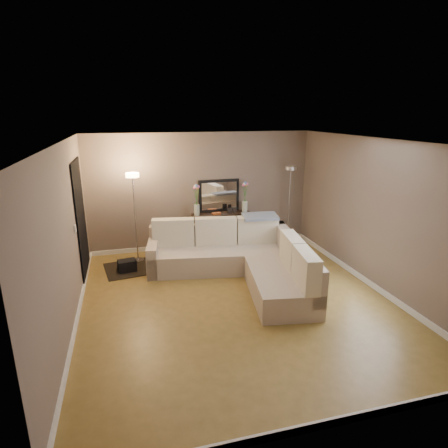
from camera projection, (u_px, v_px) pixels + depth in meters
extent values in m
cube|color=olive|center=(236.00, 301.00, 6.22)|extent=(5.00, 5.50, 0.01)
cube|color=white|center=(238.00, 141.00, 5.47)|extent=(5.00, 5.50, 0.01)
cube|color=#78685C|center=(202.00, 191.00, 8.40)|extent=(5.00, 0.02, 2.60)
cube|color=#78685C|center=(328.00, 314.00, 3.29)|extent=(5.00, 0.02, 2.60)
cube|color=#78685C|center=(65.00, 239.00, 5.23)|extent=(0.02, 5.50, 2.60)
cube|color=#78685C|center=(376.00, 215.00, 6.46)|extent=(0.02, 5.50, 2.60)
cube|color=white|center=(203.00, 244.00, 8.74)|extent=(5.00, 0.03, 0.10)
cube|color=white|center=(316.00, 426.00, 3.67)|extent=(5.00, 0.03, 0.10)
cube|color=white|center=(77.00, 318.00, 5.59)|extent=(0.03, 5.50, 0.10)
cube|color=white|center=(367.00, 281.00, 6.81)|extent=(0.03, 5.50, 0.10)
cube|color=black|center=(81.00, 220.00, 6.87)|extent=(0.02, 1.20, 2.20)
cube|color=white|center=(75.00, 228.00, 6.05)|extent=(0.02, 0.08, 0.12)
cube|color=#C3B19E|center=(220.00, 258.00, 7.46)|extent=(2.89, 1.38, 0.43)
cube|color=#C3B19E|center=(218.00, 238.00, 7.73)|extent=(2.77, 0.65, 0.60)
cube|color=#C3B19E|center=(153.00, 257.00, 7.31)|extent=(0.34, 0.98, 0.60)
cube|color=#C3B19E|center=(280.00, 286.00, 6.28)|extent=(1.21, 1.83, 0.43)
cube|color=#C3B19E|center=(295.00, 258.00, 6.68)|extent=(0.63, 2.66, 0.60)
cube|color=#EEE3C2|center=(173.00, 232.00, 7.47)|extent=(0.86, 0.36, 0.55)
cube|color=#EEE3C2|center=(216.00, 231.00, 7.56)|extent=(0.86, 0.36, 0.55)
cube|color=#EEE3C2|center=(257.00, 230.00, 7.64)|extent=(0.86, 0.36, 0.55)
cube|color=#EEE3C2|center=(292.00, 251.00, 6.46)|extent=(0.35, 0.79, 0.55)
cube|color=#EEE3C2|center=(306.00, 269.00, 5.70)|extent=(0.35, 0.79, 0.55)
cube|color=gray|center=(260.00, 216.00, 7.58)|extent=(0.74, 0.48, 0.09)
cube|color=black|center=(221.00, 214.00, 8.44)|extent=(1.34, 0.41, 0.04)
cube|color=black|center=(197.00, 236.00, 8.26)|extent=(0.05, 0.05, 0.78)
cube|color=black|center=(194.00, 232.00, 8.52)|extent=(0.05, 0.05, 0.78)
cube|color=black|center=(249.00, 231.00, 8.60)|extent=(0.05, 0.05, 0.78)
cube|color=black|center=(244.00, 227.00, 8.86)|extent=(0.05, 0.05, 0.78)
cube|color=black|center=(221.00, 240.00, 8.62)|extent=(1.26, 0.37, 0.03)
cube|color=#BF3333|center=(198.00, 237.00, 8.43)|extent=(0.04, 0.16, 0.19)
cube|color=#3359A5|center=(200.00, 237.00, 8.44)|extent=(0.04, 0.17, 0.22)
cube|color=gold|center=(202.00, 236.00, 8.45)|extent=(0.05, 0.17, 0.24)
cube|color=#3F7F4C|center=(204.00, 237.00, 8.47)|extent=(0.06, 0.17, 0.19)
cube|color=#994C99|center=(206.00, 236.00, 8.49)|extent=(0.04, 0.16, 0.22)
cube|color=orange|center=(208.00, 236.00, 8.49)|extent=(0.04, 0.17, 0.24)
cube|color=#262626|center=(210.00, 236.00, 8.51)|extent=(0.05, 0.17, 0.19)
cube|color=#4C99B2|center=(213.00, 236.00, 8.53)|extent=(0.06, 0.17, 0.22)
cube|color=#B2A58C|center=(215.00, 235.00, 8.54)|extent=(0.04, 0.16, 0.24)
cube|color=brown|center=(216.00, 236.00, 8.55)|extent=(0.04, 0.17, 0.19)
cube|color=navy|center=(218.00, 235.00, 8.56)|extent=(0.05, 0.17, 0.22)
cube|color=gold|center=(221.00, 234.00, 8.58)|extent=(0.06, 0.17, 0.24)
cube|color=black|center=(219.00, 196.00, 8.49)|extent=(0.94, 0.08, 0.74)
cube|color=white|center=(219.00, 196.00, 8.47)|extent=(0.82, 0.04, 0.61)
cube|color=#C55922|center=(216.00, 213.00, 8.37)|extent=(0.19, 0.13, 0.04)
cube|color=black|center=(230.00, 211.00, 8.43)|extent=(0.10, 0.02, 0.13)
cube|color=black|center=(235.00, 211.00, 8.46)|extent=(0.08, 0.02, 0.11)
cylinder|color=silver|center=(197.00, 210.00, 8.25)|extent=(0.13, 0.13, 0.25)
cylinder|color=#38722D|center=(196.00, 197.00, 8.16)|extent=(0.10, 0.01, 0.42)
sphere|color=#E5598C|center=(195.00, 188.00, 8.09)|extent=(0.07, 0.07, 0.07)
cylinder|color=#38722D|center=(196.00, 197.00, 8.16)|extent=(0.06, 0.01, 0.45)
sphere|color=white|center=(195.00, 187.00, 8.09)|extent=(0.07, 0.07, 0.07)
cylinder|color=#38722D|center=(196.00, 197.00, 8.16)|extent=(0.01, 0.01, 0.47)
sphere|color=#598CE5|center=(196.00, 186.00, 8.09)|extent=(0.07, 0.07, 0.07)
cylinder|color=#38722D|center=(197.00, 197.00, 8.17)|extent=(0.05, 0.01, 0.43)
sphere|color=#E58C4C|center=(197.00, 188.00, 8.11)|extent=(0.07, 0.07, 0.07)
cylinder|color=#38722D|center=(197.00, 197.00, 8.17)|extent=(0.10, 0.01, 0.44)
sphere|color=#D866B2|center=(198.00, 187.00, 8.11)|extent=(0.07, 0.07, 0.07)
cylinder|color=silver|center=(245.00, 207.00, 8.56)|extent=(0.13, 0.13, 0.25)
cylinder|color=#38722D|center=(244.00, 194.00, 8.47)|extent=(0.10, 0.01, 0.42)
sphere|color=#E5598C|center=(243.00, 185.00, 8.41)|extent=(0.07, 0.07, 0.07)
cylinder|color=#38722D|center=(245.00, 194.00, 8.47)|extent=(0.06, 0.01, 0.45)
sphere|color=white|center=(244.00, 184.00, 8.41)|extent=(0.07, 0.07, 0.07)
cylinder|color=#38722D|center=(245.00, 193.00, 8.47)|extent=(0.01, 0.01, 0.47)
sphere|color=#598CE5|center=(245.00, 183.00, 8.41)|extent=(0.07, 0.07, 0.07)
cylinder|color=#38722D|center=(245.00, 194.00, 8.48)|extent=(0.05, 0.01, 0.43)
sphere|color=#E58C4C|center=(246.00, 185.00, 8.42)|extent=(0.07, 0.07, 0.07)
cylinder|color=#38722D|center=(246.00, 194.00, 8.48)|extent=(0.10, 0.01, 0.44)
sphere|color=#D866B2|center=(247.00, 184.00, 8.42)|extent=(0.07, 0.07, 0.07)
cylinder|color=silver|center=(138.00, 260.00, 7.88)|extent=(0.28, 0.28, 0.03)
cylinder|color=silver|center=(135.00, 220.00, 7.63)|extent=(0.03, 0.03, 1.77)
cylinder|color=#FFBF72|center=(132.00, 175.00, 7.37)|extent=(0.30, 0.30, 0.08)
cylinder|color=silver|center=(287.00, 243.00, 8.94)|extent=(0.25, 0.25, 0.03)
cylinder|color=silver|center=(289.00, 207.00, 8.69)|extent=(0.03, 0.03, 1.75)
cylinder|color=silver|center=(291.00, 168.00, 8.43)|extent=(0.27, 0.27, 0.08)
cube|color=black|center=(137.00, 267.00, 7.54)|extent=(1.34, 1.09, 0.02)
cube|color=black|center=(127.00, 266.00, 7.34)|extent=(0.38, 0.29, 0.22)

